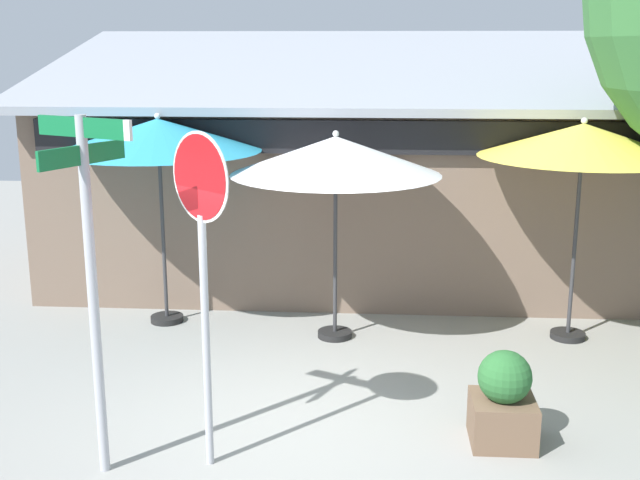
# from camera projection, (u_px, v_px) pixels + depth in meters

# --- Properties ---
(ground_plane) EXTENTS (28.00, 28.00, 0.10)m
(ground_plane) POSITION_uv_depth(u_px,v_px,m) (297.00, 430.00, 7.89)
(ground_plane) COLOR gray
(cafe_building) EXTENTS (9.81, 5.00, 3.91)m
(cafe_building) POSITION_uv_depth(u_px,v_px,m) (360.00, 181.00, 12.91)
(cafe_building) COLOR #705B4C
(cafe_building) RESTS_ON ground
(street_sign_post) EXTENTS (0.91, 0.85, 3.12)m
(street_sign_post) POSITION_uv_depth(u_px,v_px,m) (91.00, 260.00, 6.61)
(street_sign_post) COLOR #A8AAB2
(street_sign_post) RESTS_ON ground
(stop_sign) EXTENTS (0.58, 0.52, 2.98)m
(stop_sign) POSITION_uv_depth(u_px,v_px,m) (202.00, 239.00, 6.69)
(stop_sign) COLOR #A8AAB2
(stop_sign) RESTS_ON ground
(patio_umbrella_teal_left) EXTENTS (2.66, 2.66, 2.81)m
(patio_umbrella_teal_left) POSITION_uv_depth(u_px,v_px,m) (158.00, 136.00, 10.26)
(patio_umbrella_teal_left) COLOR black
(patio_umbrella_teal_left) RESTS_ON ground
(patio_umbrella_ivory_center) EXTENTS (2.60, 2.60, 2.65)m
(patio_umbrella_ivory_center) POSITION_uv_depth(u_px,v_px,m) (336.00, 157.00, 9.72)
(patio_umbrella_ivory_center) COLOR black
(patio_umbrella_ivory_center) RESTS_ON ground
(patio_umbrella_mustard_right) EXTENTS (2.52, 2.52, 2.81)m
(patio_umbrella_mustard_right) POSITION_uv_depth(u_px,v_px,m) (583.00, 142.00, 9.63)
(patio_umbrella_mustard_right) COLOR black
(patio_umbrella_mustard_right) RESTS_ON ground
(sidewalk_planter) EXTENTS (0.59, 0.59, 0.91)m
(sidewalk_planter) POSITION_uv_depth(u_px,v_px,m) (503.00, 401.00, 7.46)
(sidewalk_planter) COLOR brown
(sidewalk_planter) RESTS_ON ground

